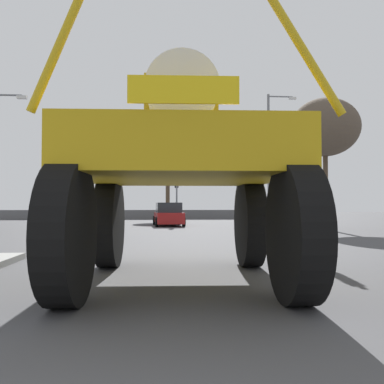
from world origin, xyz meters
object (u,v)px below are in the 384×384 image
at_px(sedan_ahead, 168,215).
at_px(traffic_signal_far_left, 177,188).
at_px(streetlight_far_right, 271,152).
at_px(traffic_signal_far_right, 73,190).
at_px(bare_tree_far_center, 168,153).
at_px(oversize_sprayer, 181,170).
at_px(bare_tree_right, 325,128).
at_px(traffic_signal_near_right, 290,153).

bearing_deg(sedan_ahead, traffic_signal_far_left, -59.80).
xyz_separation_m(sedan_ahead, streetlight_far_right, (7.34, 1.71, 4.44)).
xyz_separation_m(traffic_signal_far_right, bare_tree_far_center, (6.43, 9.85, 3.67)).
bearing_deg(oversize_sprayer, sedan_ahead, 1.60).
distance_m(traffic_signal_far_right, bare_tree_right, 16.14).
bearing_deg(bare_tree_right, streetlight_far_right, 99.47).
height_order(oversize_sprayer, bare_tree_right, bare_tree_right).
relative_size(oversize_sprayer, bare_tree_right, 0.78).
bearing_deg(traffic_signal_near_right, streetlight_far_right, 76.53).
bearing_deg(traffic_signal_far_right, traffic_signal_near_right, -58.36).
bearing_deg(traffic_signal_far_left, bare_tree_right, -35.23).
relative_size(oversize_sprayer, traffic_signal_far_left, 1.63).
relative_size(streetlight_far_right, bare_tree_far_center, 1.24).
bearing_deg(streetlight_far_right, oversize_sprayer, -109.24).
bearing_deg(bare_tree_far_center, traffic_signal_near_right, -82.96).
relative_size(traffic_signal_far_right, bare_tree_far_center, 0.43).
distance_m(traffic_signal_far_left, bare_tree_right, 10.23).
xyz_separation_m(traffic_signal_far_left, streetlight_far_right, (6.80, 1.34, 2.63)).
height_order(sedan_ahead, traffic_signal_far_right, traffic_signal_far_right).
xyz_separation_m(sedan_ahead, traffic_signal_far_left, (0.55, 0.37, 1.80)).
bearing_deg(bare_tree_far_center, traffic_signal_far_right, -123.14).
bearing_deg(bare_tree_right, sedan_ahead, 148.30).
xyz_separation_m(traffic_signal_near_right, streetlight_far_right, (4.04, 16.87, 2.21)).
bearing_deg(traffic_signal_far_left, sedan_ahead, -146.13).
height_order(oversize_sprayer, traffic_signal_near_right, oversize_sprayer).
relative_size(traffic_signal_far_left, traffic_signal_far_right, 1.06).
height_order(oversize_sprayer, traffic_signal_far_left, oversize_sprayer).
height_order(traffic_signal_near_right, traffic_signal_far_right, traffic_signal_near_right).
xyz_separation_m(sedan_ahead, traffic_signal_far_right, (-6.26, 0.37, 1.66)).
bearing_deg(traffic_signal_near_right, bare_tree_far_center, 97.04).
height_order(oversize_sprayer, streetlight_far_right, streetlight_far_right).
distance_m(traffic_signal_far_left, traffic_signal_far_right, 6.81).
height_order(oversize_sprayer, bare_tree_far_center, bare_tree_far_center).
bearing_deg(traffic_signal_near_right, sedan_ahead, 102.30).
distance_m(oversize_sprayer, traffic_signal_near_right, 6.12).
distance_m(traffic_signal_far_left, bare_tree_far_center, 10.48).
distance_m(traffic_signal_near_right, bare_tree_right, 11.51).
relative_size(sedan_ahead, streetlight_far_right, 0.45).
bearing_deg(streetlight_far_right, traffic_signal_far_right, -174.38).
relative_size(oversize_sprayer, traffic_signal_near_right, 1.40).
xyz_separation_m(streetlight_far_right, bare_tree_right, (1.16, -6.96, 0.48)).
xyz_separation_m(traffic_signal_far_right, bare_tree_right, (14.77, -5.62, 3.26)).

